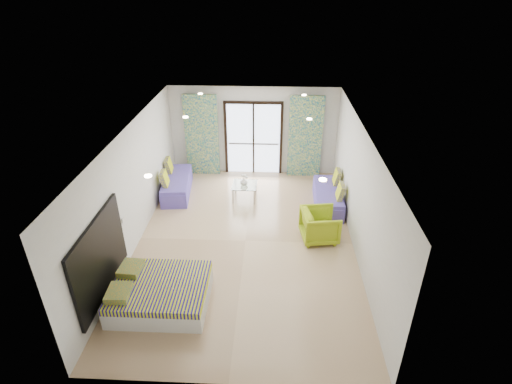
{
  "coord_description": "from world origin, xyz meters",
  "views": [
    {
      "loc": [
        0.6,
        -7.66,
        5.54
      ],
      "look_at": [
        0.23,
        0.31,
        1.15
      ],
      "focal_mm": 28.0,
      "sensor_mm": 36.0,
      "label": 1
    }
  ],
  "objects_px": {
    "armchair": "(320,224)",
    "bed": "(159,293)",
    "daybed_left": "(176,184)",
    "coffee_table": "(245,186)",
    "daybed_right": "(328,197)"
  },
  "relations": [
    {
      "from": "daybed_left",
      "to": "coffee_table",
      "type": "bearing_deg",
      "value": -12.57
    },
    {
      "from": "daybed_right",
      "to": "coffee_table",
      "type": "bearing_deg",
      "value": 174.01
    },
    {
      "from": "daybed_left",
      "to": "armchair",
      "type": "bearing_deg",
      "value": -34.16
    },
    {
      "from": "daybed_right",
      "to": "coffee_table",
      "type": "relative_size",
      "value": 2.32
    },
    {
      "from": "daybed_right",
      "to": "coffee_table",
      "type": "distance_m",
      "value": 2.3
    },
    {
      "from": "bed",
      "to": "armchair",
      "type": "bearing_deg",
      "value": 35.24
    },
    {
      "from": "armchair",
      "to": "bed",
      "type": "bearing_deg",
      "value": 116.93
    },
    {
      "from": "daybed_left",
      "to": "bed",
      "type": "bearing_deg",
      "value": -87.49
    },
    {
      "from": "daybed_left",
      "to": "armchair",
      "type": "height_order",
      "value": "daybed_left"
    },
    {
      "from": "coffee_table",
      "to": "armchair",
      "type": "relative_size",
      "value": 0.93
    },
    {
      "from": "daybed_right",
      "to": "coffee_table",
      "type": "xyz_separation_m",
      "value": [
        -2.27,
        0.29,
        0.12
      ]
    },
    {
      "from": "daybed_left",
      "to": "daybed_right",
      "type": "height_order",
      "value": "daybed_left"
    },
    {
      "from": "daybed_right",
      "to": "armchair",
      "type": "relative_size",
      "value": 2.16
    },
    {
      "from": "daybed_left",
      "to": "armchair",
      "type": "relative_size",
      "value": 2.25
    },
    {
      "from": "daybed_left",
      "to": "daybed_right",
      "type": "bearing_deg",
      "value": -12.92
    }
  ]
}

